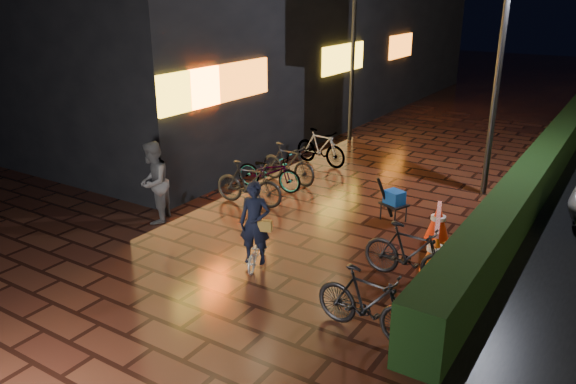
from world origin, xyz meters
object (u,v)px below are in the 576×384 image
Objects in this scene: cyclist at (256,236)px; cart_assembly at (393,199)px; traffic_barrier at (437,236)px; bystander_person at (153,182)px.

cyclist reaches higher than cart_assembly.
cyclist is at bearing -139.48° from traffic_barrier.
bystander_person is 1.09× the size of cyclist.
cart_assembly is at bearing 69.42° from cyclist.
cart_assembly is at bearing 96.88° from bystander_person.
traffic_barrier is 1.95× the size of cart_assembly.
traffic_barrier is at bearing 40.52° from cyclist.
cyclist reaches higher than traffic_barrier.
bystander_person reaches higher than cart_assembly.
bystander_person is 5.89m from traffic_barrier.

